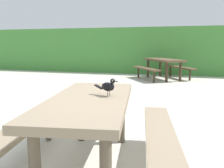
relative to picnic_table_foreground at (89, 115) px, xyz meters
The scene contains 5 objects.
ground_plane 0.62m from the picnic_table_foreground, 76.27° to the left, with size 60.00×60.00×0.00m, color beige.
hedge_wall 9.01m from the picnic_table_foreground, 89.59° to the left, with size 28.00×1.72×1.99m, color #428438.
picnic_table_foreground is the anchor object (origin of this frame).
bird_grackle 0.35m from the picnic_table_foreground, 33.19° to the left, with size 0.28×0.14×0.18m.
picnic_table_mid_left 6.87m from the picnic_table_foreground, 88.20° to the left, with size 2.35×2.36×0.74m.
Camera 1 is at (0.80, -2.46, 1.26)m, focal length 39.08 mm.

